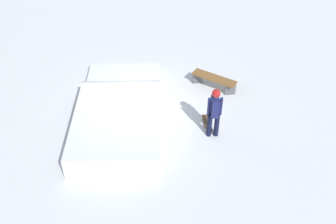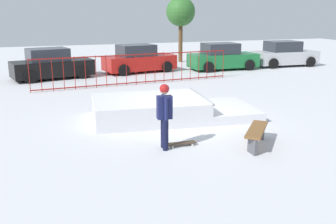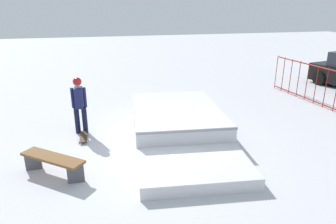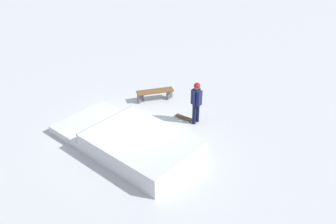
{
  "view_description": "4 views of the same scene",
  "coord_description": "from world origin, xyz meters",
  "px_view_note": "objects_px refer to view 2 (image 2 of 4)",
  "views": [
    {
      "loc": [
        -9.85,
        0.33,
        7.96
      ],
      "look_at": [
        -1.33,
        -0.71,
        0.9
      ],
      "focal_mm": 40.52,
      "sensor_mm": 36.0,
      "label": 1
    },
    {
      "loc": [
        -4.5,
        -11.14,
        3.53
      ],
      "look_at": [
        -1.43,
        -2.1,
        1.0
      ],
      "focal_mm": 41.35,
      "sensor_mm": 36.0,
      "label": 2
    },
    {
      "loc": [
        7.53,
        -1.49,
        3.75
      ],
      "look_at": [
        -1.11,
        0.55,
        0.6
      ],
      "focal_mm": 33.0,
      "sensor_mm": 36.0,
      "label": 3
    },
    {
      "loc": [
        -7.52,
        8.37,
        7.46
      ],
      "look_at": [
        -1.05,
        -0.83,
        0.9
      ],
      "focal_mm": 38.24,
      "sensor_mm": 36.0,
      "label": 4
    }
  ],
  "objects_px": {
    "skateboard": "(181,143)",
    "park_bench": "(257,133)",
    "parked_car_black": "(51,65)",
    "skater": "(164,112)",
    "parked_car_silver": "(284,55)",
    "distant_tree": "(181,12)",
    "skate_ramp": "(163,109)",
    "parked_car_red": "(139,60)",
    "parked_car_green": "(222,58)"
  },
  "relations": [
    {
      "from": "parked_car_silver",
      "to": "park_bench",
      "type": "bearing_deg",
      "value": -125.59
    },
    {
      "from": "skater",
      "to": "skateboard",
      "type": "relative_size",
      "value": 2.15
    },
    {
      "from": "skateboard",
      "to": "parked_car_silver",
      "type": "relative_size",
      "value": 0.19
    },
    {
      "from": "skateboard",
      "to": "parked_car_red",
      "type": "bearing_deg",
      "value": 81.73
    },
    {
      "from": "parked_car_black",
      "to": "parked_car_silver",
      "type": "relative_size",
      "value": 1.05
    },
    {
      "from": "skate_ramp",
      "to": "parked_car_red",
      "type": "relative_size",
      "value": 1.3
    },
    {
      "from": "parked_car_black",
      "to": "distant_tree",
      "type": "bearing_deg",
      "value": 13.08
    },
    {
      "from": "skateboard",
      "to": "parked_car_green",
      "type": "xyz_separation_m",
      "value": [
        7.19,
        12.07,
        0.65
      ]
    },
    {
      "from": "skater",
      "to": "parked_car_red",
      "type": "height_order",
      "value": "skater"
    },
    {
      "from": "skater",
      "to": "distant_tree",
      "type": "bearing_deg",
      "value": 72.63
    },
    {
      "from": "distant_tree",
      "to": "park_bench",
      "type": "bearing_deg",
      "value": -103.78
    },
    {
      "from": "park_bench",
      "to": "parked_car_silver",
      "type": "distance_m",
      "value": 16.1
    },
    {
      "from": "park_bench",
      "to": "parked_car_silver",
      "type": "bearing_deg",
      "value": 52.64
    },
    {
      "from": "skater",
      "to": "parked_car_red",
      "type": "relative_size",
      "value": 0.4
    },
    {
      "from": "parked_car_green",
      "to": "parked_car_red",
      "type": "bearing_deg",
      "value": 172.72
    },
    {
      "from": "parked_car_green",
      "to": "parked_car_silver",
      "type": "xyz_separation_m",
      "value": [
        4.48,
        0.11,
        0.0
      ]
    },
    {
      "from": "park_bench",
      "to": "parked_car_black",
      "type": "distance_m",
      "value": 13.48
    },
    {
      "from": "skater",
      "to": "distant_tree",
      "type": "height_order",
      "value": "distant_tree"
    },
    {
      "from": "parked_car_red",
      "to": "parked_car_silver",
      "type": "bearing_deg",
      "value": -13.25
    },
    {
      "from": "skate_ramp",
      "to": "distant_tree",
      "type": "xyz_separation_m",
      "value": [
        5.68,
        13.53,
        3.04
      ]
    },
    {
      "from": "parked_car_black",
      "to": "skate_ramp",
      "type": "bearing_deg",
      "value": -83.84
    },
    {
      "from": "skateboard",
      "to": "park_bench",
      "type": "relative_size",
      "value": 0.54
    },
    {
      "from": "parked_car_red",
      "to": "distant_tree",
      "type": "distance_m",
      "value": 5.94
    },
    {
      "from": "skate_ramp",
      "to": "parked_car_silver",
      "type": "relative_size",
      "value": 1.36
    },
    {
      "from": "skater",
      "to": "park_bench",
      "type": "distance_m",
      "value": 2.55
    },
    {
      "from": "skateboard",
      "to": "park_bench",
      "type": "height_order",
      "value": "park_bench"
    },
    {
      "from": "skateboard",
      "to": "parked_car_black",
      "type": "height_order",
      "value": "parked_car_black"
    },
    {
      "from": "skater",
      "to": "parked_car_silver",
      "type": "distance_m",
      "value": 17.26
    },
    {
      "from": "skate_ramp",
      "to": "parked_car_black",
      "type": "height_order",
      "value": "parked_car_black"
    },
    {
      "from": "skater",
      "to": "parked_car_black",
      "type": "distance_m",
      "value": 12.29
    },
    {
      "from": "parked_car_green",
      "to": "parked_car_silver",
      "type": "height_order",
      "value": "same"
    },
    {
      "from": "skate_ramp",
      "to": "skateboard",
      "type": "relative_size",
      "value": 7.0
    },
    {
      "from": "parked_car_green",
      "to": "distant_tree",
      "type": "relative_size",
      "value": 0.93
    },
    {
      "from": "skater",
      "to": "parked_car_silver",
      "type": "xyz_separation_m",
      "value": [
        12.17,
        12.24,
        -0.28
      ]
    },
    {
      "from": "skate_ramp",
      "to": "skater",
      "type": "relative_size",
      "value": 3.26
    },
    {
      "from": "skater",
      "to": "parked_car_silver",
      "type": "bearing_deg",
      "value": 49.61
    },
    {
      "from": "distant_tree",
      "to": "parked_car_black",
      "type": "bearing_deg",
      "value": -154.2
    },
    {
      "from": "parked_car_silver",
      "to": "distant_tree",
      "type": "distance_m",
      "value": 7.44
    },
    {
      "from": "parked_car_red",
      "to": "parked_car_green",
      "type": "distance_m",
      "value": 5.11
    },
    {
      "from": "skater",
      "to": "parked_car_green",
      "type": "xyz_separation_m",
      "value": [
        7.68,
        12.13,
        -0.28
      ]
    },
    {
      "from": "park_bench",
      "to": "parked_car_silver",
      "type": "xyz_separation_m",
      "value": [
        9.77,
        12.79,
        0.37
      ]
    },
    {
      "from": "parked_car_black",
      "to": "park_bench",
      "type": "bearing_deg",
      "value": -82.32
    },
    {
      "from": "parked_car_silver",
      "to": "skateboard",
      "type": "bearing_deg",
      "value": -132.02
    },
    {
      "from": "parked_car_silver",
      "to": "distant_tree",
      "type": "bearing_deg",
      "value": 145.61
    },
    {
      "from": "skateboard",
      "to": "park_bench",
      "type": "bearing_deg",
      "value": -16.52
    },
    {
      "from": "skateboard",
      "to": "distant_tree",
      "type": "bearing_deg",
      "value": 70.83
    },
    {
      "from": "skateboard",
      "to": "parked_car_green",
      "type": "relative_size",
      "value": 0.2
    },
    {
      "from": "skate_ramp",
      "to": "parked_car_black",
      "type": "xyz_separation_m",
      "value": [
        -3.17,
        9.25,
        0.41
      ]
    },
    {
      "from": "parked_car_red",
      "to": "parked_car_green",
      "type": "relative_size",
      "value": 1.06
    },
    {
      "from": "skateboard",
      "to": "park_bench",
      "type": "xyz_separation_m",
      "value": [
        1.91,
        -0.61,
        0.28
      ]
    }
  ]
}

